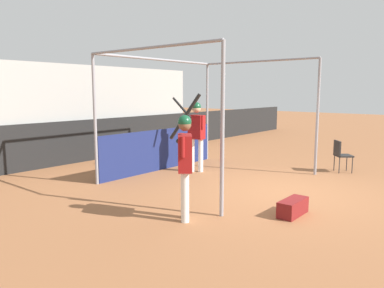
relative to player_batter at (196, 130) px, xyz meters
name	(u,v)px	position (x,y,z in m)	size (l,w,h in m)	color
ground_plane	(282,192)	(-0.39, -2.68, -1.12)	(60.00, 60.00, 0.00)	#935B38
outfield_wall	(100,139)	(-0.39, 3.58, -0.49)	(24.00, 0.12, 1.26)	black
bleacher_section	(69,111)	(-0.39, 5.24, 0.34)	(8.15, 3.20, 2.94)	#9E9E99
batting_cage	(178,126)	(-0.40, 0.28, 0.10)	(4.26, 3.56, 2.98)	gray
player_batter	(196,130)	(0.00, 0.00, 0.00)	(0.51, 0.88, 1.97)	white
player_waiting	(185,157)	(-3.04, -2.22, -0.06)	(0.67, 0.77, 2.09)	white
folding_chair	(341,153)	(2.40, -2.97, -0.61)	(0.56, 0.56, 0.84)	black
equipment_bag	(293,207)	(-1.68, -3.51, -0.98)	(0.70, 0.28, 0.28)	maroon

